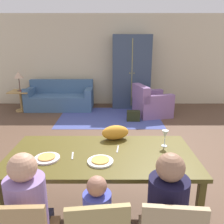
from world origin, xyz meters
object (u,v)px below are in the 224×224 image
Objects in this scene: plate_near_child at (101,161)px; armchair at (151,104)px; plate_near_man at (47,158)px; side_table at (21,98)px; dining_table at (102,159)px; cat at (116,132)px; book_lower at (25,90)px; wine_glass at (165,135)px; book_upper at (26,90)px; person_man at (31,220)px; armoire at (131,72)px; table_lamp at (19,76)px; person_woman at (165,220)px; couch at (61,98)px; handbag at (134,116)px.

armchair is (1.14, 3.94, -0.45)m from plate_near_child.
plate_near_man reaches higher than side_table.
cat reaches higher than dining_table.
wine_glass is at bearing -52.79° from book_lower.
wine_glass reaches higher than plate_near_child.
book_lower is 0.04m from book_upper.
dining_table is 0.43m from cat.
book_lower is at bearing 110.48° from person_man.
armoire reaches higher than side_table.
plate_near_child is 5.01m from table_lamp.
couch is at bearing 110.86° from person_woman.
dining_table is 4.75m from book_upper.
person_woman reaches higher than side_table.
person_woman is (-0.16, -0.84, -0.38)m from wine_glass.
table_lamp is (-3.14, -0.48, -0.04)m from armoire.
wine_glass reaches higher than handbag.
armchair is 1.25m from armoire.
cat is at bearing 110.33° from person_woman.
armoire is at bearing 6.15° from couch.
armoire is at bearing 82.03° from plate_near_child.
armchair is at bearing -6.53° from table_lamp.
plate_near_man is 1.14× the size of book_upper.
couch is 1.00m from book_lower.
armchair is (0.61, 4.42, -0.19)m from person_woman.
person_woman reaches higher than plate_near_child.
side_table is 1.07× the size of table_lamp.
wine_glass is (1.22, 0.30, 0.12)m from plate_near_man.
cat is at bearing -97.01° from armoire.
plate_near_man is 0.78× the size of cat.
cat is 3.03m from handbag.
person_man reaches higher than cat.
table_lamp is (-1.94, 4.83, 0.50)m from person_man.
person_woman is 5.04× the size of book_upper.
handbag is at bearing -16.14° from side_table.
side_table is (-3.14, -0.48, -0.67)m from armoire.
wine_glass is 0.93m from person_woman.
wine_glass is at bearing 13.80° from plate_near_man.
person_woman is 2.05× the size of table_lamp.
plate_near_man reaches higher than book_upper.
couch is (-0.88, 5.09, -0.21)m from person_man.
book_lower is (-3.47, 0.40, 0.28)m from armchair.
armoire is (2.08, 0.22, 0.75)m from couch.
table_lamp is at bearing 173.29° from book_upper.
wine_glass is 0.18× the size of armchair.
side_table reaches higher than handbag.
table_lamp reaches higher than handbag.
plate_near_man is at bearing 89.87° from person_man.
dining_table is 1.85× the size of armchair.
person_man is at bearing -69.78° from book_upper.
cat is (0.15, 0.55, 0.08)m from plate_near_child.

